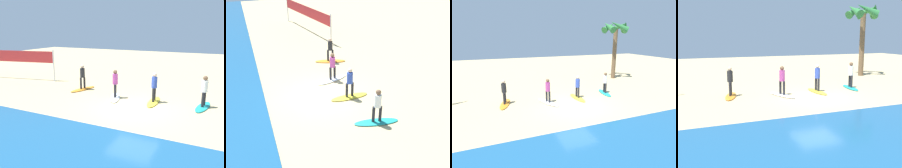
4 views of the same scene
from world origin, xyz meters
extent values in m
plane|color=tan|center=(0.00, 0.00, 0.00)|extent=(60.00, 60.00, 0.00)
ellipsoid|color=teal|center=(-3.33, -1.61, 0.04)|extent=(0.90, 2.16, 0.09)
cylinder|color=#232328|center=(-3.30, -1.45, 0.48)|extent=(0.14, 0.14, 0.78)
cylinder|color=#232328|center=(-3.35, -1.77, 0.48)|extent=(0.14, 0.14, 0.78)
cylinder|color=white|center=(-3.33, -1.61, 1.18)|extent=(0.32, 0.32, 0.62)
sphere|color=brown|center=(-3.33, -1.61, 1.61)|extent=(0.24, 0.24, 0.24)
ellipsoid|color=yellow|center=(-0.72, -1.32, 0.04)|extent=(0.67, 2.13, 0.09)
cylinder|color=#232328|center=(-0.73, -1.16, 0.48)|extent=(0.14, 0.14, 0.78)
cylinder|color=#232328|center=(-0.71, -1.48, 0.48)|extent=(0.14, 0.14, 0.78)
cylinder|color=#334CAD|center=(-0.72, -1.32, 1.18)|extent=(0.32, 0.32, 0.62)
sphere|color=beige|center=(-0.72, -1.32, 1.61)|extent=(0.24, 0.24, 0.24)
ellipsoid|color=white|center=(1.62, -1.15, 0.04)|extent=(1.28, 2.16, 0.09)
cylinder|color=#232328|center=(1.56, -1.01, 0.48)|extent=(0.14, 0.14, 0.78)
cylinder|color=#232328|center=(1.68, -1.30, 0.48)|extent=(0.14, 0.14, 0.78)
cylinder|color=#B74293|center=(1.62, -1.15, 1.18)|extent=(0.32, 0.32, 0.62)
sphere|color=brown|center=(1.62, -1.15, 1.61)|extent=(0.24, 0.24, 0.24)
ellipsoid|color=orange|center=(4.44, -1.95, 0.04)|extent=(1.09, 2.17, 0.09)
cylinder|color=#232328|center=(4.48, -1.79, 0.48)|extent=(0.14, 0.14, 0.78)
cylinder|color=#232328|center=(4.40, -2.10, 0.48)|extent=(0.14, 0.14, 0.78)
cylinder|color=#262628|center=(4.44, -1.95, 1.18)|extent=(0.32, 0.32, 0.62)
sphere|color=beige|center=(4.44, -1.95, 1.61)|extent=(0.24, 0.24, 0.24)
cylinder|color=brown|center=(-7.44, -6.14, 2.63)|extent=(0.44, 0.44, 5.26)
cone|color=#2D7538|center=(-6.54, -6.14, 5.51)|extent=(0.70, 1.93, 1.40)
cone|color=#2D7538|center=(-7.16, -5.28, 5.51)|extent=(2.05, 1.26, 1.40)
cone|color=#2D7538|center=(-8.17, -5.61, 5.51)|extent=(1.70, 1.97, 1.40)
cone|color=#2D7538|center=(-8.17, -6.67, 5.51)|extent=(1.70, 1.97, 1.40)
cone|color=#2D7538|center=(-7.16, -6.99, 5.51)|extent=(2.05, 1.26, 1.40)
camera|label=1|loc=(-4.13, 11.08, 4.15)|focal=37.41mm
camera|label=2|loc=(-12.79, 3.68, 7.46)|focal=44.68mm
camera|label=3|loc=(5.11, 10.54, 4.51)|focal=29.61mm
camera|label=4|loc=(6.64, 12.92, 3.42)|focal=42.44mm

